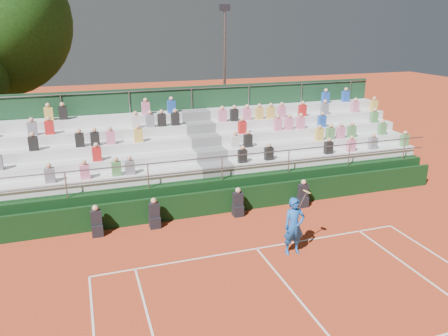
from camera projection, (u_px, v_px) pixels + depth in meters
name	position (u px, v px, depth m)	size (l,w,h in m)	color
ground	(257.00, 249.00, 14.89)	(90.00, 90.00, 0.00)	#BD401F
courtside_wall	(226.00, 201.00, 17.61)	(20.00, 0.15, 1.00)	black
line_officials	(202.00, 209.00, 16.86)	(8.70, 0.40, 1.19)	black
grandstand	(204.00, 164.00, 20.34)	(20.00, 5.20, 4.40)	black
tennis_player	(294.00, 226.00, 14.32)	(0.90, 0.50, 2.22)	#1758B3
floodlight_mast	(225.00, 67.00, 25.81)	(0.60, 0.25, 8.32)	gray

